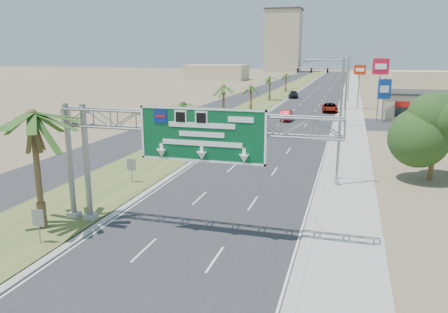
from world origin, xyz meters
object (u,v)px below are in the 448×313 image
at_px(store_building, 438,106).
at_px(pole_sign_red_near, 380,71).
at_px(signal_mast, 335,84).
at_px(car_far, 293,95).
at_px(palm_near, 32,115).
at_px(car_right_lane, 330,108).
at_px(pole_sign_blue, 384,91).
at_px(sign_gantry, 178,131).
at_px(pole_sign_red_far, 360,73).
at_px(car_left_lane, 230,150).
at_px(car_mid_lane, 286,116).

distance_m(store_building, pole_sign_red_near, 13.19).
distance_m(signal_mast, car_far, 23.61).
bearing_deg(palm_near, pole_sign_red_near, 67.28).
height_order(palm_near, car_right_lane, palm_near).
bearing_deg(pole_sign_blue, signal_mast, 119.98).
bearing_deg(palm_near, car_far, 87.24).
height_order(sign_gantry, pole_sign_blue, sign_gantry).
height_order(sign_gantry, palm_near, palm_near).
height_order(signal_mast, pole_sign_red_near, pole_sign_red_near).
bearing_deg(palm_near, pole_sign_red_far, 74.33).
bearing_deg(car_left_lane, pole_sign_blue, 59.37).
bearing_deg(pole_sign_red_near, palm_near, -112.72).
bearing_deg(car_mid_lane, pole_sign_blue, 7.35).
bearing_deg(sign_gantry, car_mid_lane, 90.55).
bearing_deg(car_far, car_left_lane, -93.00).
distance_m(palm_near, pole_sign_red_far, 69.11).
bearing_deg(car_left_lane, palm_near, -105.83).
distance_m(signal_mast, car_right_lane, 5.37).
relative_size(palm_near, car_mid_lane, 1.70).
relative_size(signal_mast, store_building, 0.57).
distance_m(sign_gantry, car_far, 83.17).
xyz_separation_m(car_mid_lane, pole_sign_red_near, (13.76, 3.34, 7.00)).
height_order(sign_gantry, pole_sign_red_far, pole_sign_red_far).
bearing_deg(pole_sign_blue, pole_sign_red_near, 131.14).
distance_m(sign_gantry, car_mid_lane, 46.28).
bearing_deg(pole_sign_red_far, sign_gantry, -99.26).
bearing_deg(car_right_lane, palm_near, -107.90).
xyz_separation_m(palm_near, car_left_lane, (5.77, 21.63, -6.21)).
xyz_separation_m(sign_gantry, pole_sign_red_far, (10.53, 64.61, 0.67)).
height_order(palm_near, pole_sign_red_near, pole_sign_red_near).
bearing_deg(store_building, pole_sign_red_far, 145.72).
relative_size(car_left_lane, pole_sign_blue, 0.62).
bearing_deg(car_left_lane, car_far, 90.62).
height_order(signal_mast, pole_sign_blue, signal_mast).
relative_size(palm_near, signal_mast, 0.81).
bearing_deg(signal_mast, car_right_lane, -98.78).
relative_size(car_right_lane, pole_sign_red_far, 0.68).
height_order(store_building, pole_sign_red_near, pole_sign_red_near).
height_order(sign_gantry, car_mid_lane, sign_gantry).
xyz_separation_m(palm_near, pole_sign_blue, (22.20, 50.40, -2.05)).
bearing_deg(palm_near, car_right_lane, 77.12).
bearing_deg(car_far, car_mid_lane, -88.93).
height_order(car_right_lane, pole_sign_red_far, pole_sign_red_far).
xyz_separation_m(palm_near, car_mid_lane, (7.70, 47.91, -6.12)).
bearing_deg(store_building, car_left_lane, -124.96).
bearing_deg(pole_sign_red_far, pole_sign_red_near, -79.66).
relative_size(store_building, pole_sign_red_far, 2.12).
relative_size(signal_mast, car_right_lane, 1.77).
relative_size(car_far, pole_sign_red_far, 0.63).
bearing_deg(signal_mast, palm_near, -102.66).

